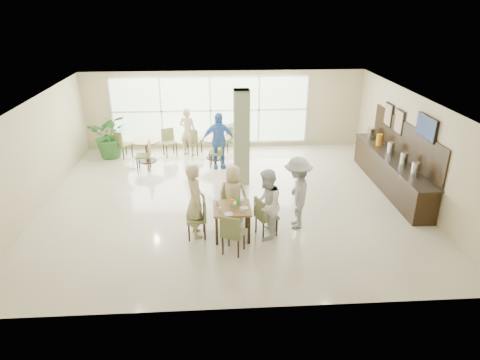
{
  "coord_description": "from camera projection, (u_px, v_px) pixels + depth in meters",
  "views": [
    {
      "loc": [
        -0.41,
        -10.65,
        5.18
      ],
      "look_at": [
        0.2,
        -1.2,
        1.1
      ],
      "focal_mm": 32.0,
      "sensor_mm": 36.0,
      "label": 1
    }
  ],
  "objects": [
    {
      "name": "teen_left",
      "position": [
        195.0,
        201.0,
        9.75
      ],
      "size": [
        0.57,
        0.73,
        1.77
      ],
      "primitive_type": "imported",
      "rotation": [
        0.0,
        0.0,
        1.83
      ],
      "color": "tan",
      "rests_on": "ground"
    },
    {
      "name": "adult_a",
      "position": [
        218.0,
        141.0,
        13.72
      ],
      "size": [
        1.13,
        0.71,
        1.83
      ],
      "primitive_type": "imported",
      "rotation": [
        0.0,
        0.0,
        0.09
      ],
      "color": "#4073C2",
      "rests_on": "ground"
    },
    {
      "name": "chairs_table_left",
      "position": [
        146.0,
        147.0,
        14.45
      ],
      "size": [
        2.17,
        1.8,
        0.95
      ],
      "color": "#5C6537",
      "rests_on": "ground"
    },
    {
      "name": "window_bank",
      "position": [
        210.0,
        111.0,
        15.34
      ],
      "size": [
        7.0,
        0.04,
        7.0
      ],
      "color": "silver",
      "rests_on": "ground"
    },
    {
      "name": "buffet_counter",
      "position": [
        391.0,
        170.0,
        12.36
      ],
      "size": [
        0.64,
        4.7,
        1.95
      ],
      "color": "black",
      "rests_on": "ground"
    },
    {
      "name": "round_table_left",
      "position": [
        146.0,
        146.0,
        14.39
      ],
      "size": [
        1.01,
        1.01,
        0.75
      ],
      "color": "brown",
      "rests_on": "ground"
    },
    {
      "name": "column",
      "position": [
        242.0,
        138.0,
        12.41
      ],
      "size": [
        0.45,
        0.45,
        2.8
      ],
      "primitive_type": "cube",
      "color": "#5E6D4C",
      "rests_on": "ground"
    },
    {
      "name": "round_table_right",
      "position": [
        215.0,
        142.0,
        14.65
      ],
      "size": [
        1.08,
        1.08,
        0.75
      ],
      "color": "brown",
      "rests_on": "ground"
    },
    {
      "name": "wall_tv",
      "position": [
        426.0,
        127.0,
        10.73
      ],
      "size": [
        0.06,
        1.0,
        0.58
      ],
      "color": "black",
      "rests_on": "ground"
    },
    {
      "name": "adult_standing",
      "position": [
        188.0,
        132.0,
        14.86
      ],
      "size": [
        0.73,
        0.61,
        1.7
      ],
      "primitive_type": "imported",
      "rotation": [
        0.0,
        0.0,
        2.75
      ],
      "color": "tan",
      "rests_on": "ground"
    },
    {
      "name": "teen_standing",
      "position": [
        297.0,
        193.0,
        10.13
      ],
      "size": [
        0.78,
        1.22,
        1.78
      ],
      "primitive_type": "imported",
      "rotation": [
        0.0,
        0.0,
        -1.68
      ],
      "color": "#949496",
      "rests_on": "ground"
    },
    {
      "name": "teen_far",
      "position": [
        233.0,
        194.0,
        10.41
      ],
      "size": [
        0.8,
        0.56,
        1.48
      ],
      "primitive_type": "imported",
      "rotation": [
        0.0,
        0.0,
        2.89
      ],
      "color": "tan",
      "rests_on": "ground"
    },
    {
      "name": "adult_b",
      "position": [
        241.0,
        132.0,
        14.55
      ],
      "size": [
        1.24,
        1.86,
        1.85
      ],
      "primitive_type": "imported",
      "rotation": [
        0.0,
        0.0,
        -1.25
      ],
      "color": "white",
      "rests_on": "ground"
    },
    {
      "name": "chairs_main_table",
      "position": [
        231.0,
        218.0,
        9.87
      ],
      "size": [
        2.17,
        1.95,
        0.95
      ],
      "color": "#5C6537",
      "rests_on": "ground"
    },
    {
      "name": "room_shell",
      "position": [
        229.0,
        141.0,
        11.16
      ],
      "size": [
        10.0,
        10.0,
        10.0
      ],
      "color": "white",
      "rests_on": "ground"
    },
    {
      "name": "framed_art_b",
      "position": [
        389.0,
        115.0,
        13.05
      ],
      "size": [
        0.05,
        0.55,
        0.7
      ],
      "color": "black",
      "rests_on": "ground"
    },
    {
      "name": "main_table",
      "position": [
        232.0,
        211.0,
        9.8
      ],
      "size": [
        0.86,
        0.86,
        0.75
      ],
      "color": "brown",
      "rests_on": "ground"
    },
    {
      "name": "teen_right",
      "position": [
        266.0,
        205.0,
        9.69
      ],
      "size": [
        0.82,
        0.95,
        1.67
      ],
      "primitive_type": "imported",
      "rotation": [
        0.0,
        0.0,
        -1.84
      ],
      "color": "white",
      "rests_on": "ground"
    },
    {
      "name": "framed_art_a",
      "position": [
        399.0,
        122.0,
        12.31
      ],
      "size": [
        0.05,
        0.55,
        0.7
      ],
      "color": "black",
      "rests_on": "ground"
    },
    {
      "name": "potted_plant",
      "position": [
        111.0,
        135.0,
        14.69
      ],
      "size": [
        1.44,
        1.44,
        1.57
      ],
      "primitive_type": "imported",
      "rotation": [
        0.0,
        0.0,
        0.02
      ],
      "color": "#2D6729",
      "rests_on": "ground"
    },
    {
      "name": "ground",
      "position": [
        230.0,
        199.0,
        11.84
      ],
      "size": [
        10.0,
        10.0,
        0.0
      ],
      "primitive_type": "plane",
      "color": "beige",
      "rests_on": "ground"
    },
    {
      "name": "tabletop_clutter",
      "position": [
        233.0,
        205.0,
        9.71
      ],
      "size": [
        0.75,
        0.76,
        0.21
      ],
      "color": "white",
      "rests_on": "main_table"
    },
    {
      "name": "chairs_table_right",
      "position": [
        215.0,
        145.0,
        14.73
      ],
      "size": [
        2.03,
        1.8,
        0.95
      ],
      "color": "#5C6537",
      "rests_on": "ground"
    }
  ]
}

